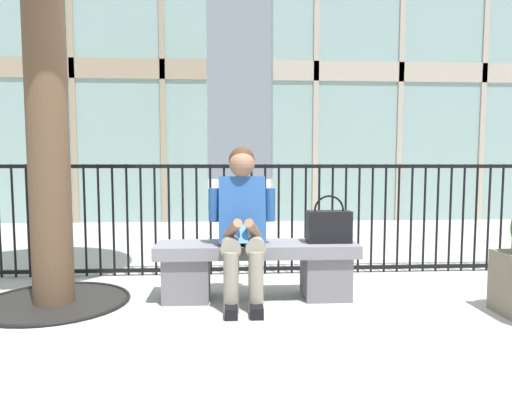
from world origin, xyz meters
The scene contains 5 objects.
ground_plane centered at (0.00, 0.00, 0.00)m, with size 60.00×60.00×0.00m, color #B2ADA3.
stone_bench centered at (0.00, 0.00, 0.27)m, with size 1.60×0.44×0.45m.
seated_person_with_phone centered at (-0.12, -0.13, 0.65)m, with size 0.52×0.66×1.21m.
handbag_on_bench centered at (0.58, -0.01, 0.59)m, with size 0.35×0.16×0.38m.
plaza_railing centered at (0.00, 0.83, 0.55)m, with size 8.27×0.04×1.08m.
Camera 1 is at (-0.23, -3.66, 1.08)m, focal length 32.50 mm.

